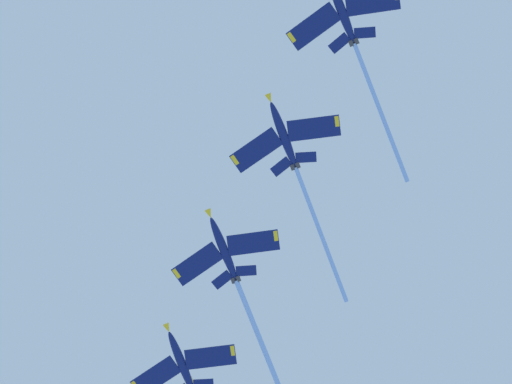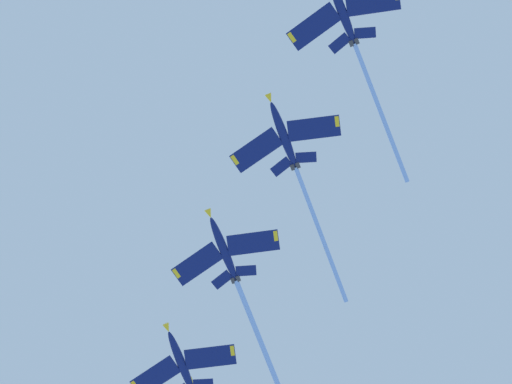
{
  "view_description": "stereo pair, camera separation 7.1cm",
  "coord_description": "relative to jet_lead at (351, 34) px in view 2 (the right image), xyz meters",
  "views": [
    {
      "loc": [
        -6.46,
        -24.36,
        1.79
      ],
      "look_at": [
        -52.17,
        -19.96,
        154.24
      ],
      "focal_mm": 64.69,
      "sensor_mm": 36.0,
      "label": 1
    },
    {
      "loc": [
        -6.47,
        -24.43,
        1.79
      ],
      "look_at": [
        -52.17,
        -19.96,
        154.24
      ],
      "focal_mm": 64.69,
      "sensor_mm": 36.0,
      "label": 2
    }
  ],
  "objects": [
    {
      "name": "jet_second",
      "position": [
        -21.78,
        -7.62,
        -2.19
      ],
      "size": [
        34.53,
        23.15,
        8.15
      ],
      "color": "navy"
    },
    {
      "name": "jet_third",
      "position": [
        -44.48,
        -14.95,
        -5.61
      ],
      "size": [
        36.84,
        24.73,
        8.5
      ],
      "color": "navy"
    },
    {
      "name": "jet_lead",
      "position": [
        0.0,
        0.0,
        0.0
      ],
      "size": [
        34.35,
        23.55,
        7.66
      ],
      "color": "navy"
    }
  ]
}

